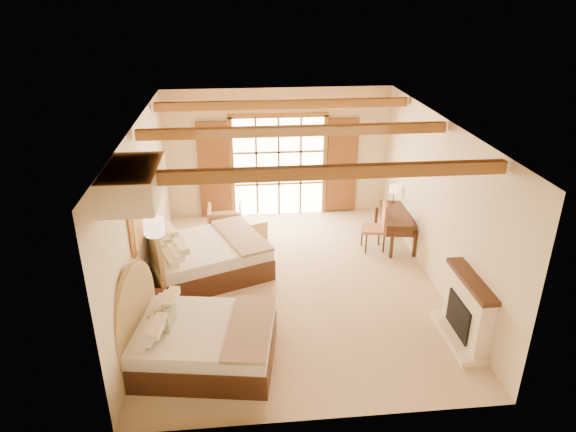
{
  "coord_description": "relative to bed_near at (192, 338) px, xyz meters",
  "views": [
    {
      "loc": [
        -0.98,
        -8.64,
        5.36
      ],
      "look_at": [
        -0.09,
        0.2,
        1.38
      ],
      "focal_mm": 32.0,
      "sensor_mm": 36.0,
      "label": 1
    }
  ],
  "objects": [
    {
      "name": "bed_far",
      "position": [
        -0.08,
        2.68,
        0.03
      ],
      "size": [
        2.88,
        2.44,
        1.51
      ],
      "rotation": [
        0.0,
        0.0,
        0.37
      ],
      "color": "#412619",
      "rests_on": "floor"
    },
    {
      "name": "wall_left",
      "position": [
        -0.95,
        2.13,
        1.17
      ],
      "size": [
        0.0,
        7.0,
        7.0
      ],
      "primitive_type": "plane",
      "rotation": [
        1.57,
        0.0,
        1.57
      ],
      "color": "beige",
      "rests_on": "ground"
    },
    {
      "name": "desk_chair",
      "position": [
        3.74,
        3.41,
        -0.08
      ],
      "size": [
        0.58,
        0.57,
        1.12
      ],
      "rotation": [
        0.0,
        0.0,
        -0.18
      ],
      "color": "#B57345",
      "rests_on": "floor"
    },
    {
      "name": "painting",
      "position": [
        -0.9,
        1.38,
        1.32
      ],
      "size": [
        0.06,
        0.95,
        0.75
      ],
      "color": "gold",
      "rests_on": "wall_left"
    },
    {
      "name": "ceiling",
      "position": [
        1.8,
        2.13,
        2.77
      ],
      "size": [
        7.0,
        7.0,
        0.0
      ],
      "primitive_type": "plane",
      "rotation": [
        3.14,
        0.0,
        0.0
      ],
      "color": "#B86E33",
      "rests_on": "ground"
    },
    {
      "name": "desk",
      "position": [
        4.26,
        3.63,
        -0.02
      ],
      "size": [
        0.81,
        1.5,
        0.77
      ],
      "rotation": [
        0.0,
        0.0,
        -0.15
      ],
      "color": "#412619",
      "rests_on": "floor"
    },
    {
      "name": "ceiling_beams",
      "position": [
        1.8,
        2.13,
        2.65
      ],
      "size": [
        5.39,
        4.6,
        0.18
      ],
      "primitive_type": null,
      "color": "brown",
      "rests_on": "ceiling"
    },
    {
      "name": "floor_lamp",
      "position": [
        -0.7,
        1.76,
        1.0
      ],
      "size": [
        0.36,
        0.36,
        1.68
      ],
      "color": "#342515",
      "rests_on": "floor"
    },
    {
      "name": "nightstand",
      "position": [
        -0.66,
        0.96,
        -0.13
      ],
      "size": [
        0.62,
        0.62,
        0.61
      ],
      "primitive_type": "cube",
      "rotation": [
        0.0,
        0.0,
        -0.26
      ],
      "color": "#412619",
      "rests_on": "floor"
    },
    {
      "name": "bed_near",
      "position": [
        0.0,
        0.0,
        0.0
      ],
      "size": [
        2.4,
        1.94,
        1.42
      ],
      "rotation": [
        0.0,
        0.0,
        -0.16
      ],
      "color": "#412619",
      "rests_on": "floor"
    },
    {
      "name": "armchair",
      "position": [
        0.45,
        4.46,
        -0.07
      ],
      "size": [
        0.78,
        0.8,
        0.73
      ],
      "primitive_type": "imported",
      "rotation": [
        0.0,
        0.0,
        -3.14
      ],
      "color": "#9E6B4B",
      "rests_on": "floor"
    },
    {
      "name": "canopy_valance",
      "position": [
        -0.6,
        0.13,
        2.52
      ],
      "size": [
        0.7,
        1.4,
        0.45
      ],
      "primitive_type": "cube",
      "color": "#F2E3BD",
      "rests_on": "ceiling"
    },
    {
      "name": "wall_right",
      "position": [
        4.55,
        2.13,
        1.17
      ],
      "size": [
        0.0,
        7.0,
        7.0
      ],
      "primitive_type": "plane",
      "rotation": [
        1.57,
        0.0,
        -1.57
      ],
      "color": "beige",
      "rests_on": "ground"
    },
    {
      "name": "wall_back",
      "position": [
        1.8,
        5.63,
        1.17
      ],
      "size": [
        5.5,
        0.0,
        5.5
      ],
      "primitive_type": "plane",
      "rotation": [
        1.57,
        0.0,
        0.0
      ],
      "color": "beige",
      "rests_on": "ground"
    },
    {
      "name": "desk_lamp",
      "position": [
        4.36,
        4.22,
        0.65
      ],
      "size": [
        0.2,
        0.2,
        0.41
      ],
      "color": "#342515",
      "rests_on": "desk"
    },
    {
      "name": "floor",
      "position": [
        1.8,
        2.13,
        -0.43
      ],
      "size": [
        7.0,
        7.0,
        0.0
      ],
      "primitive_type": "plane",
      "color": "tan",
      "rests_on": "ground"
    },
    {
      "name": "fireplace",
      "position": [
        4.4,
        0.13,
        0.08
      ],
      "size": [
        0.46,
        1.4,
        1.16
      ],
      "color": "beige",
      "rests_on": "ground"
    },
    {
      "name": "ottoman",
      "position": [
        1.05,
        4.35,
        -0.22
      ],
      "size": [
        0.74,
        0.74,
        0.42
      ],
      "primitive_type": "cube",
      "rotation": [
        0.0,
        0.0,
        0.35
      ],
      "color": "tan",
      "rests_on": "floor"
    },
    {
      "name": "french_doors",
      "position": [
        1.8,
        5.57,
        0.82
      ],
      "size": [
        3.95,
        0.08,
        2.6
      ],
      "color": "white",
      "rests_on": "ground"
    }
  ]
}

